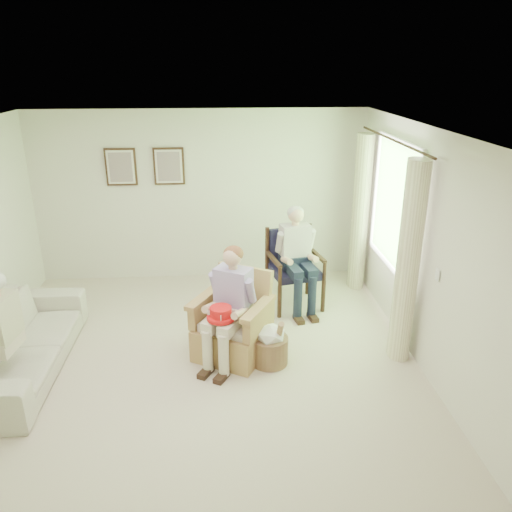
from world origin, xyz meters
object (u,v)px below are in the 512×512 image
object	(u,v)px
wood_armchair	(294,264)
person_dark	(296,252)
wicker_armchair	(232,329)
hatbox	(270,344)
person_wicker	(232,299)
red_hat	(221,314)
sofa	(20,343)

from	to	relation	value
wood_armchair	person_dark	size ratio (longest dim) A/B	0.75
wicker_armchair	hatbox	distance (m)	0.49
person_wicker	person_dark	xyz separation A→B (m)	(0.90, 1.24, 0.07)
person_dark	red_hat	xyz separation A→B (m)	(-1.03, -1.42, -0.16)
person_dark	red_hat	world-z (taller)	person_dark
wood_armchair	person_wicker	xyz separation A→B (m)	(-0.90, -1.42, 0.19)
wood_armchair	hatbox	world-z (taller)	wood_armchair
wood_armchair	person_dark	bearing A→B (deg)	-101.63
person_dark	hatbox	xyz separation A→B (m)	(-0.48, -1.35, -0.60)
sofa	hatbox	distance (m)	2.77
person_wicker	person_dark	bearing A→B (deg)	83.12
sofa	red_hat	size ratio (longest dim) A/B	7.46
wood_armchair	red_hat	distance (m)	1.90
wood_armchair	sofa	world-z (taller)	wood_armchair
person_wicker	hatbox	xyz separation A→B (m)	(0.42, -0.11, -0.53)
wicker_armchair	red_hat	distance (m)	0.49
red_hat	hatbox	world-z (taller)	red_hat
wicker_armchair	person_wicker	bearing A→B (deg)	-60.93
sofa	person_dark	distance (m)	3.52
person_dark	hatbox	bearing A→B (deg)	-121.33
wicker_armchair	wood_armchair	world-z (taller)	wood_armchair
person_dark	hatbox	world-z (taller)	person_dark
person_dark	red_hat	size ratio (longest dim) A/B	4.60
red_hat	wood_armchair	bearing A→B (deg)	57.16
sofa	hatbox	size ratio (longest dim) A/B	3.73
person_wicker	red_hat	bearing A→B (deg)	-96.77
wicker_armchair	hatbox	bearing A→B (deg)	-0.65
person_wicker	hatbox	size ratio (longest dim) A/B	2.16
person_dark	red_hat	distance (m)	1.76
wood_armchair	wicker_armchair	bearing A→B (deg)	-136.68
wicker_armchair	person_wicker	distance (m)	0.47
wood_armchair	sofa	size ratio (longest dim) A/B	0.46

